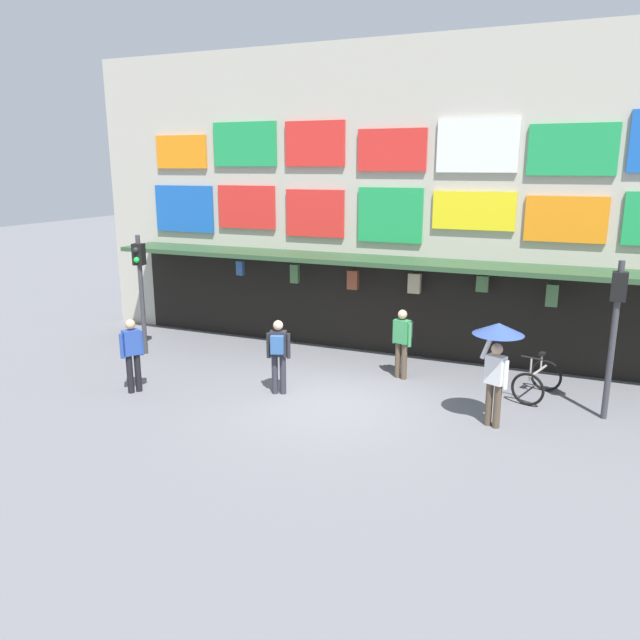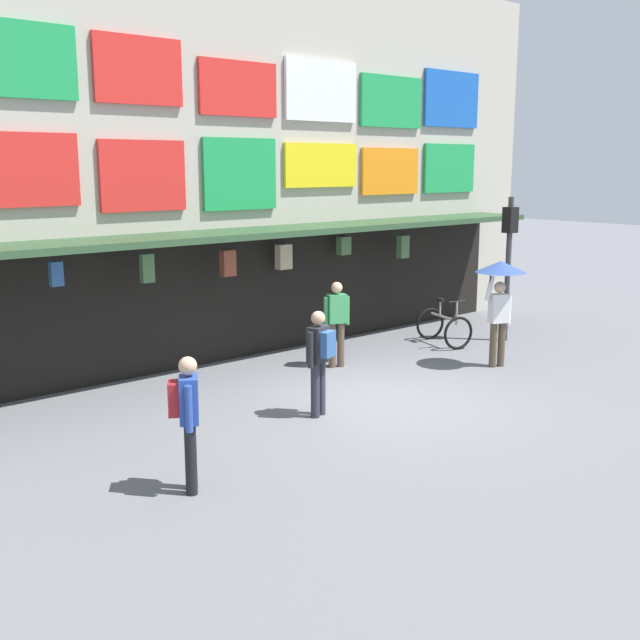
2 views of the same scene
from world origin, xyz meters
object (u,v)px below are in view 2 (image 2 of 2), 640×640
pedestrian_in_green (336,317)px  pedestrian_in_white (187,414)px  pedestrian_with_umbrella (500,284)px  pedestrian_in_red (320,355)px  traffic_light_far (509,245)px  bicycle_parked (444,327)px

pedestrian_in_green → pedestrian_in_white: (-5.28, -3.23, 0.00)m
pedestrian_with_umbrella → pedestrian_in_white: (-7.67, -1.18, -0.66)m
pedestrian_in_green → pedestrian_with_umbrella: 3.22m
pedestrian_in_red → traffic_light_far: bearing=11.3°
pedestrian_in_red → bicycle_parked: bearing=20.4°
traffic_light_far → pedestrian_with_umbrella: (-2.02, -1.29, -0.50)m
pedestrian_in_green → pedestrian_with_umbrella: (2.39, -2.05, 0.66)m
pedestrian_with_umbrella → traffic_light_far: bearing=32.5°
pedestrian_in_white → traffic_light_far: bearing=14.3°
traffic_light_far → pedestrian_in_white: 10.07m
bicycle_parked → pedestrian_in_green: 3.13m
bicycle_parked → pedestrian_in_green: pedestrian_in_green is taller
bicycle_parked → pedestrian_in_white: (-8.35, -3.10, 0.59)m
bicycle_parked → pedestrian_with_umbrella: size_ratio=0.63×
traffic_light_far → pedestrian_in_white: size_ratio=1.90×
traffic_light_far → pedestrian_in_white: bearing=-165.7°
traffic_light_far → pedestrian_with_umbrella: size_ratio=1.54×
traffic_light_far → pedestrian_in_green: size_ratio=1.90×
pedestrian_in_white → bicycle_parked: bearing=20.4°
pedestrian_in_red → pedestrian_in_white: same height
bicycle_parked → pedestrian_in_red: (-5.30, -1.96, 0.59)m
pedestrian_in_green → pedestrian_in_red: same height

